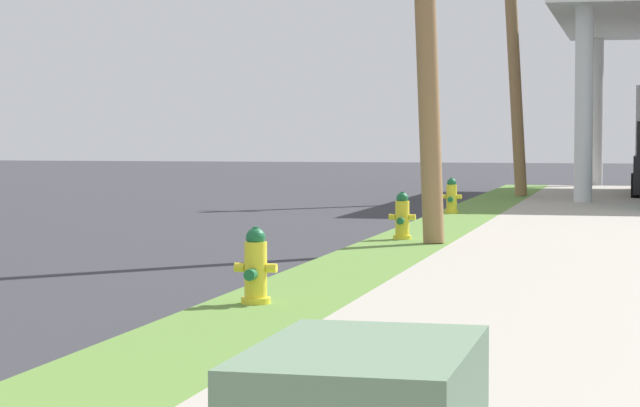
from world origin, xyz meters
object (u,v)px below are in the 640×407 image
object	(u,v)px
fire_hydrant_third	(402,219)
fire_hydrant_fourth	(452,198)
utility_pole_background	(513,34)
fire_hydrant_second	(256,270)

from	to	relation	value
fire_hydrant_third	fire_hydrant_fourth	world-z (taller)	same
fire_hydrant_fourth	utility_pole_background	xyz separation A→B (m)	(0.50, 8.21, 4.01)
fire_hydrant_fourth	utility_pole_background	size ratio (longest dim) A/B	0.09
fire_hydrant_third	fire_hydrant_fourth	xyz separation A→B (m)	(-0.17, 6.93, 0.00)
fire_hydrant_third	utility_pole_background	xyz separation A→B (m)	(0.34, 15.14, 4.01)
fire_hydrant_fourth	utility_pole_background	distance (m)	9.15
fire_hydrant_third	fire_hydrant_fourth	size ratio (longest dim) A/B	1.00
fire_hydrant_third	utility_pole_background	distance (m)	15.67
fire_hydrant_third	utility_pole_background	size ratio (longest dim) A/B	0.09
fire_hydrant_second	utility_pole_background	distance (m)	23.55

